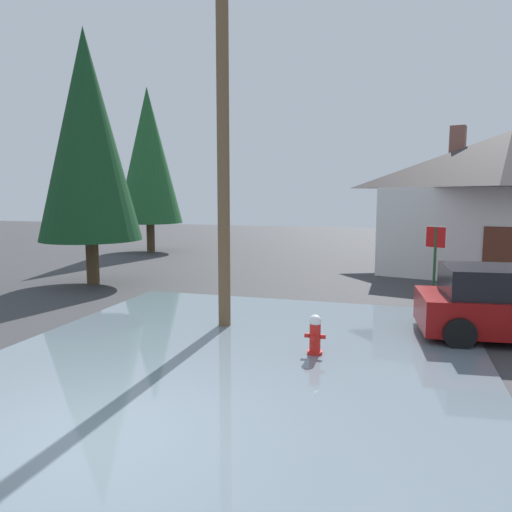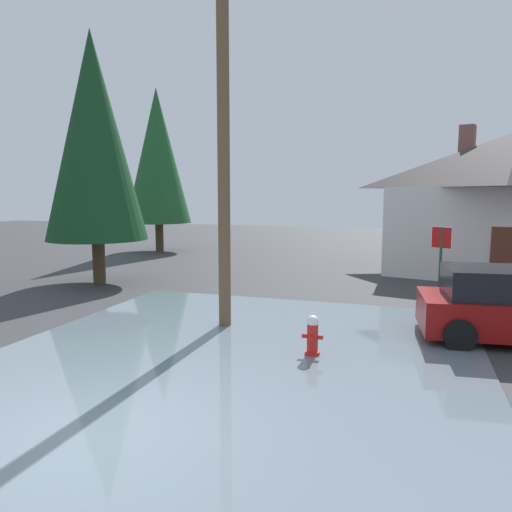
# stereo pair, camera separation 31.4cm
# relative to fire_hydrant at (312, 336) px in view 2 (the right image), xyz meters

# --- Properties ---
(ground_plane) EXTENTS (80.00, 80.00, 0.10)m
(ground_plane) POSITION_rel_fire_hydrant_xyz_m (-2.10, -3.81, -0.44)
(ground_plane) COLOR #38383A
(flood_puddle) EXTENTS (9.18, 11.40, 0.04)m
(flood_puddle) POSITION_rel_fire_hydrant_xyz_m (-1.40, -1.12, -0.38)
(flood_puddle) COLOR slate
(flood_puddle) RESTS_ON ground
(fire_hydrant) EXTENTS (0.40, 0.35, 0.80)m
(fire_hydrant) POSITION_rel_fire_hydrant_xyz_m (0.00, 0.00, 0.00)
(fire_hydrant) COLOR red
(fire_hydrant) RESTS_ON ground
(utility_pole) EXTENTS (1.60, 0.28, 9.68)m
(utility_pole) POSITION_rel_fire_hydrant_xyz_m (-2.37, 1.45, 4.63)
(utility_pole) COLOR brown
(utility_pole) RESTS_ON ground
(stop_sign_far) EXTENTS (0.58, 0.36, 2.09)m
(stop_sign_far) POSITION_rel_fire_hydrant_xyz_m (2.58, 6.90, 1.09)
(stop_sign_far) COLOR #1E4C28
(stop_sign_far) RESTS_ON ground
(pine_tree_tall_left) EXTENTS (3.43, 3.43, 8.58)m
(pine_tree_tall_left) POSITION_rel_fire_hydrant_xyz_m (-11.27, 14.35, 4.65)
(pine_tree_tall_left) COLOR #4C3823
(pine_tree_tall_left) RESTS_ON ground
(pine_tree_mid_left) EXTENTS (3.39, 3.39, 8.47)m
(pine_tree_mid_left) POSITION_rel_fire_hydrant_xyz_m (-8.56, 5.28, 4.59)
(pine_tree_mid_left) COLOR #4C3823
(pine_tree_mid_left) RESTS_ON ground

